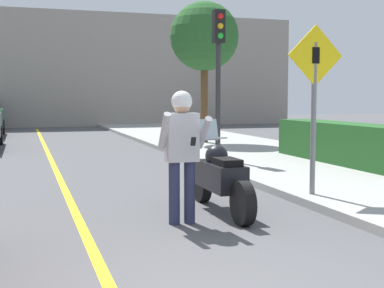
{
  "coord_description": "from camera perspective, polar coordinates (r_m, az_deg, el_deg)",
  "views": [
    {
      "loc": [
        -1.26,
        -3.61,
        1.59
      ],
      "look_at": [
        0.97,
        3.41,
        0.94
      ],
      "focal_mm": 50.0,
      "sensor_mm": 36.0,
      "label": 1
    }
  ],
  "objects": [
    {
      "name": "hedge_row",
      "position": [
        12.33,
        16.27,
        0.07
      ],
      "size": [
        0.9,
        4.9,
        0.89
      ],
      "color": "#235623",
      "rests_on": "sidewalk_curb"
    },
    {
      "name": "motorcycle",
      "position": [
        7.39,
        3.0,
        -3.59
      ],
      "size": [
        0.62,
        2.16,
        1.27
      ],
      "color": "black",
      "rests_on": "ground"
    },
    {
      "name": "building_backdrop",
      "position": [
        29.68,
        -15.29,
        7.72
      ],
      "size": [
        28.0,
        1.2,
        6.14
      ],
      "color": "gray",
      "rests_on": "ground"
    },
    {
      "name": "road_center_line",
      "position": [
        9.77,
        -13.55,
        -4.47
      ],
      "size": [
        0.12,
        36.0,
        0.01
      ],
      "color": "yellow",
      "rests_on": "ground"
    },
    {
      "name": "traffic_light",
      "position": [
        12.62,
        2.84,
        9.39
      ],
      "size": [
        0.26,
        0.3,
        3.48
      ],
      "color": "#2D2D30",
      "rests_on": "sidewalk_curb"
    },
    {
      "name": "street_tree",
      "position": [
        17.51,
        1.33,
        11.32
      ],
      "size": [
        2.22,
        2.22,
        4.52
      ],
      "color": "brown",
      "rests_on": "sidewalk_curb"
    },
    {
      "name": "crossing_sign",
      "position": [
        8.22,
        12.91,
        5.31
      ],
      "size": [
        0.91,
        0.08,
        2.54
      ],
      "color": "slate",
      "rests_on": "sidewalk_curb"
    },
    {
      "name": "person_biker",
      "position": [
        6.64,
        -1.07,
        0.06
      ],
      "size": [
        0.59,
        0.46,
        1.67
      ],
      "color": "#282D4C",
      "rests_on": "ground"
    }
  ]
}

